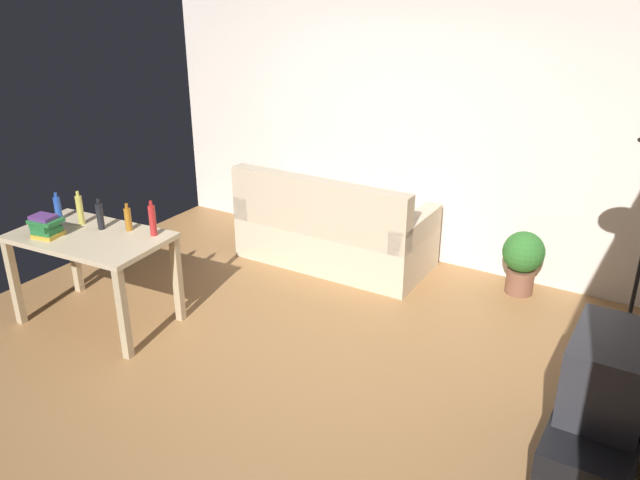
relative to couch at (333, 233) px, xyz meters
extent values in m
cube|color=#9E7042|center=(0.41, -1.59, -0.32)|extent=(5.20, 4.40, 0.02)
cube|color=silver|center=(0.41, 0.61, 1.04)|extent=(5.20, 0.10, 2.70)
cube|color=beige|center=(0.00, 0.06, -0.11)|extent=(1.80, 0.84, 0.40)
cube|color=#C0AD91|center=(0.00, -0.28, 0.35)|extent=(1.80, 0.16, 0.52)
cube|color=#C8B597|center=(0.82, 0.06, 0.20)|extent=(0.16, 0.84, 0.22)
cube|color=#C8B597|center=(-0.82, 0.06, 0.20)|extent=(0.16, 0.84, 0.22)
cube|color=black|center=(2.66, -1.72, -0.07)|extent=(0.44, 1.10, 0.48)
cube|color=#2D2D33|center=(2.66, -1.72, 0.39)|extent=(0.40, 0.60, 0.44)
cylinder|color=black|center=(2.66, -0.72, -0.29)|extent=(0.26, 0.26, 0.03)
cylinder|color=black|center=(2.66, -0.72, 0.56)|extent=(0.03, 0.03, 1.68)
cube|color=#C6B28E|center=(-1.05, -1.93, 0.43)|extent=(1.25, 0.79, 0.04)
cube|color=tan|center=(-1.59, -2.28, 0.05)|extent=(0.06, 0.06, 0.72)
cube|color=tan|center=(-0.47, -2.20, 0.05)|extent=(0.06, 0.06, 0.72)
cube|color=tan|center=(-1.63, -1.66, 0.05)|extent=(0.06, 0.06, 0.72)
cube|color=tan|center=(-0.52, -1.58, 0.05)|extent=(0.06, 0.06, 0.72)
cylinder|color=brown|center=(1.72, 0.31, -0.20)|extent=(0.24, 0.24, 0.22)
sphere|color=#2D6B28|center=(1.72, 0.31, 0.08)|extent=(0.36, 0.36, 0.36)
cylinder|color=#2347A3|center=(-1.52, -1.83, 0.55)|extent=(0.05, 0.05, 0.19)
cylinder|color=#2347A3|center=(-1.52, -1.83, 0.66)|extent=(0.02, 0.02, 0.04)
cylinder|color=#BCB24C|center=(-1.28, -1.81, 0.57)|extent=(0.05, 0.05, 0.24)
cylinder|color=#BCB24C|center=(-1.28, -1.81, 0.71)|extent=(0.02, 0.02, 0.04)
cylinder|color=black|center=(-1.06, -1.80, 0.56)|extent=(0.05, 0.05, 0.21)
cylinder|color=black|center=(-1.06, -1.80, 0.68)|extent=(0.02, 0.02, 0.04)
cylinder|color=#9E6019|center=(-0.85, -1.71, 0.54)|extent=(0.05, 0.05, 0.18)
cylinder|color=#9E6019|center=(-0.85, -1.71, 0.65)|extent=(0.02, 0.02, 0.04)
cylinder|color=#AD2323|center=(-0.62, -1.68, 0.57)|extent=(0.05, 0.05, 0.24)
cylinder|color=#AD2323|center=(-0.62, -1.68, 0.71)|extent=(0.02, 0.02, 0.04)
cube|color=#B7932D|center=(-1.29, -2.11, 0.47)|extent=(0.22, 0.21, 0.03)
cube|color=#236B33|center=(-1.29, -2.12, 0.51)|extent=(0.20, 0.19, 0.04)
cube|color=#236B33|center=(-1.29, -2.13, 0.55)|extent=(0.18, 0.14, 0.04)
cube|color=#236B33|center=(-1.28, -2.12, 0.58)|extent=(0.24, 0.20, 0.03)
cube|color=#593372|center=(-1.29, -2.13, 0.61)|extent=(0.19, 0.15, 0.03)
camera|label=1|loc=(2.81, -4.92, 2.36)|focal=36.08mm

